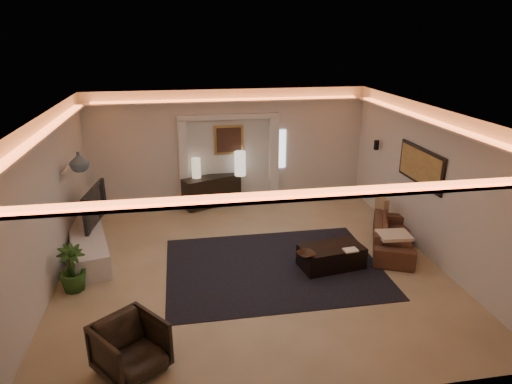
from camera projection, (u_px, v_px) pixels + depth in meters
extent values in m
plane|color=tan|center=(251.00, 264.00, 8.64)|extent=(7.00, 7.00, 0.00)
plane|color=white|center=(250.00, 113.00, 7.67)|extent=(7.00, 7.00, 0.00)
plane|color=beige|center=(229.00, 147.00, 11.41)|extent=(7.00, 0.00, 7.00)
plane|color=beige|center=(302.00, 300.00, 4.91)|extent=(7.00, 0.00, 7.00)
plane|color=beige|center=(47.00, 205.00, 7.60)|extent=(0.00, 7.00, 7.00)
plane|color=beige|center=(429.00, 183.00, 8.72)|extent=(0.00, 7.00, 7.00)
cube|color=silver|center=(251.00, 130.00, 7.76)|extent=(7.00, 7.00, 0.04)
cube|color=white|center=(281.00, 149.00, 11.64)|extent=(0.25, 0.03, 1.00)
cube|color=black|center=(274.00, 267.00, 8.52)|extent=(4.00, 3.00, 0.01)
cube|color=silver|center=(184.00, 164.00, 11.25)|extent=(0.22, 0.20, 2.20)
cube|color=silver|center=(274.00, 160.00, 11.61)|extent=(0.22, 0.20, 2.20)
cube|color=silver|center=(229.00, 116.00, 11.04)|extent=(2.52, 0.20, 0.12)
cube|color=tan|center=(229.00, 140.00, 11.31)|extent=(0.74, 0.04, 0.74)
cube|color=#4C2D1E|center=(229.00, 140.00, 11.29)|extent=(0.62, 0.02, 0.62)
cube|color=black|center=(421.00, 166.00, 8.91)|extent=(0.04, 1.64, 0.74)
cube|color=tan|center=(420.00, 166.00, 8.90)|extent=(0.02, 1.50, 0.62)
cylinder|color=black|center=(376.00, 145.00, 10.66)|extent=(0.12, 0.12, 0.22)
cube|color=silver|center=(67.00, 170.00, 8.84)|extent=(0.10, 0.55, 0.04)
cube|color=black|center=(212.00, 190.00, 11.45)|extent=(1.54, 1.01, 0.74)
cylinder|color=beige|center=(196.00, 165.00, 11.16)|extent=(0.23, 0.23, 0.50)
cylinder|color=white|center=(240.00, 163.00, 11.33)|extent=(0.36, 0.36, 0.62)
cube|color=silver|center=(88.00, 243.00, 9.00)|extent=(1.21, 2.62, 0.48)
imported|color=black|center=(88.00, 206.00, 9.23)|extent=(1.35, 0.36, 0.77)
cylinder|color=black|center=(96.00, 201.00, 10.04)|extent=(0.16, 0.16, 0.37)
imported|color=#3D5162|center=(79.00, 162.00, 8.62)|extent=(0.44, 0.44, 0.38)
imported|color=#224415|center=(72.00, 269.00, 7.65)|extent=(0.65, 0.65, 0.83)
imported|color=black|center=(393.00, 236.00, 9.18)|extent=(2.10, 1.49, 0.57)
cube|color=beige|center=(394.00, 235.00, 8.58)|extent=(0.62, 0.52, 0.06)
cube|color=#987A54|center=(382.00, 206.00, 10.03)|extent=(0.16, 0.41, 0.41)
cube|color=black|center=(331.00, 257.00, 8.48)|extent=(1.26, 0.81, 0.44)
imported|color=black|center=(306.00, 255.00, 8.03)|extent=(0.42, 0.42, 0.08)
cube|color=beige|center=(350.00, 251.00, 8.24)|extent=(0.27, 0.21, 0.03)
imported|color=black|center=(131.00, 348.00, 5.80)|extent=(1.12, 1.12, 0.73)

